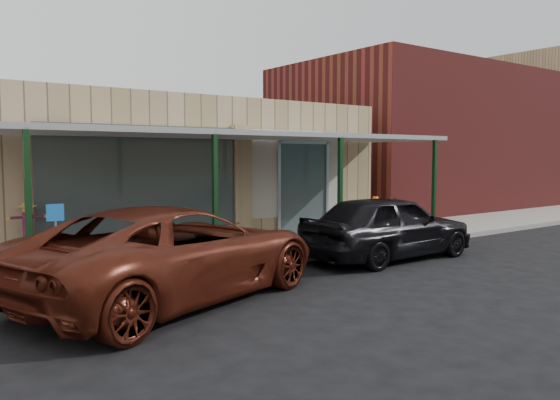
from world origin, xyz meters
TOP-DOWN VIEW (x-y plane):
  - ground at (0.00, 0.00)m, footprint 120.00×120.00m
  - sidewalk at (0.00, 3.60)m, footprint 40.00×3.20m
  - storefront at (-0.00, 8.16)m, footprint 12.00×6.25m
  - awning at (0.00, 3.56)m, footprint 12.00×3.00m
  - block_buildings_near at (2.01, 9.20)m, footprint 61.00×8.00m
  - barrel_scarecrow at (-5.00, 4.80)m, footprint 0.85×0.66m
  - barrel_pumpkin at (-2.10, 2.95)m, footprint 0.77×0.77m
  - handicap_sign at (-5.00, 2.40)m, footprint 0.31×0.04m
  - parked_sedan at (2.45, 1.11)m, footprint 4.77×2.07m
  - car_maroon at (-3.43, 0.73)m, footprint 6.58×4.59m

SIDE VIEW (x-z plane):
  - ground at x=0.00m, z-range 0.00..0.00m
  - sidewalk at x=0.00m, z-range 0.00..0.15m
  - barrel_pumpkin at x=-2.10m, z-range 0.05..0.75m
  - barrel_scarecrow at x=-5.00m, z-range -0.08..1.33m
  - parked_sedan at x=2.45m, z-range 0.00..1.62m
  - car_maroon at x=-3.43m, z-range 0.00..1.67m
  - handicap_sign at x=-5.00m, z-range 0.37..1.87m
  - storefront at x=0.00m, z-range -0.01..4.19m
  - awning at x=0.00m, z-range 1.49..4.53m
  - block_buildings_near at x=2.01m, z-range -0.23..7.77m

